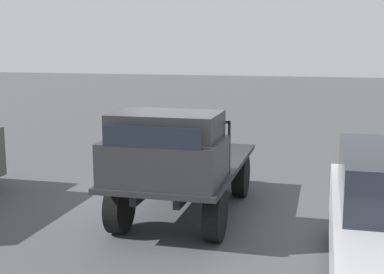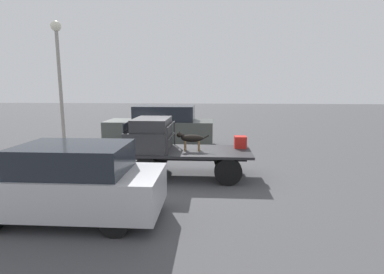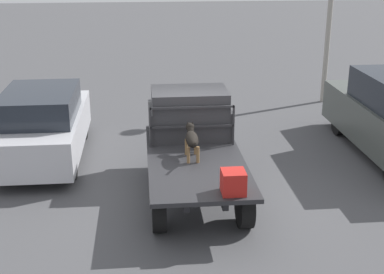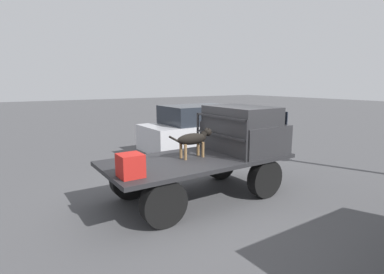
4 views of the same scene
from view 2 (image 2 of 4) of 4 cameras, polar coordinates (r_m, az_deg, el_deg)
ground_plane at (r=9.83m, az=-0.58°, el=-7.53°), size 80.00×80.00×0.00m
flatbed_truck at (r=9.66m, az=-0.59°, el=-3.99°), size 3.94×1.83×0.88m
truck_cab at (r=9.68m, az=-8.00°, el=0.43°), size 1.28×1.71×1.02m
truck_headboard at (r=9.56m, az=-4.00°, el=0.79°), size 0.04×1.71×0.84m
dog at (r=9.46m, az=-0.36°, el=-0.27°), size 1.07×0.24×0.63m
cargo_crate at (r=10.03m, az=9.19°, el=-0.95°), size 0.39×0.39×0.39m
parked_sedan at (r=7.13m, az=-22.43°, el=-7.98°), size 4.16×1.76×1.68m
parked_pickup_far at (r=14.66m, az=-5.92°, el=2.04°), size 5.15×1.88×1.96m
light_pole_near at (r=15.95m, az=-24.08°, el=13.00°), size 0.48×0.48×5.90m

